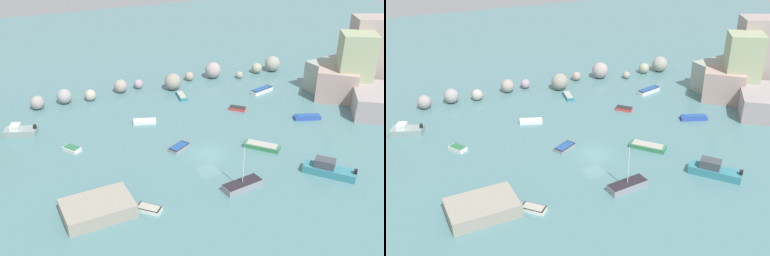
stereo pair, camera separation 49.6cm
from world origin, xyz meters
The scene contains 16 objects.
cove_water centered at (0.00, 0.00, 0.00)m, with size 160.00×160.00×0.00m, color slate.
cliff_headland_right centered at (30.92, 8.35, 3.52)m, with size 20.69×18.73×11.85m.
rock_breakwater centered at (4.09, 22.20, 1.18)m, with size 42.78×5.00×2.73m.
stone_dock centered at (-15.09, -6.54, 0.73)m, with size 6.95×4.70×1.47m, color gray.
moored_boat_0 centered at (-15.48, 7.25, 0.25)m, with size 2.29×2.53×0.53m.
moored_boat_1 centered at (-2.91, 2.60, 0.23)m, with size 3.08×2.59×0.44m.
moored_boat_2 centered at (9.11, 10.02, 0.25)m, with size 2.44×2.35×0.50m.
moored_boat_3 centered at (3.10, 17.44, 0.25)m, with size 1.46×3.30×0.51m.
moored_boat_4 centered at (0.44, -8.03, 0.44)m, with size 4.67×2.29×5.18m.
moored_boat_5 centered at (15.71, 14.39, 0.36)m, with size 4.17×2.28×0.69m.
moored_boat_6 centered at (16.91, 3.64, 0.30)m, with size 3.88×2.22×0.61m.
moored_boat_7 centered at (-21.11, 14.07, 0.55)m, with size 4.51×3.11×1.51m.
moored_boat_8 centered at (-4.82, 11.11, 0.24)m, with size 3.36×2.08×0.47m.
moored_boat_9 centered at (10.81, -9.30, 0.71)m, with size 5.27×5.40×1.92m.
moored_boat_10 centered at (6.83, -1.14, 0.29)m, with size 4.26×4.23×0.61m.
moored_boat_11 centered at (-10.18, -7.95, 0.26)m, with size 2.69×2.60×0.49m.
Camera 2 is at (-19.95, -44.89, 29.43)m, focal length 43.36 mm.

